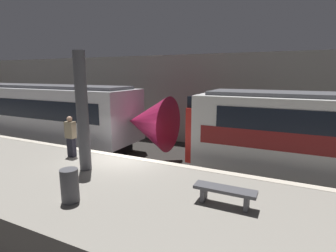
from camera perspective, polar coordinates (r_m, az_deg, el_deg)
ground_plane at (r=10.90m, az=-8.95°, el=-12.06°), size 120.00×120.00×0.00m
platform at (r=8.91m, az=-18.51°, el=-14.05°), size 40.00×5.02×1.15m
station_rear_barrier at (r=16.22m, az=4.70°, el=5.70°), size 50.00×0.15×5.42m
support_pillar_near at (r=8.89m, az=-18.15°, el=2.86°), size 0.38×0.38×3.87m
train_modern at (r=18.49m, az=-28.02°, el=2.51°), size 18.70×2.99×3.65m
person_waiting at (r=10.67m, az=-20.41°, el=-1.99°), size 0.38×0.24×1.58m
platform_bench at (r=6.69m, az=12.25°, el=-13.91°), size 1.50×0.40×0.45m
trash_bin at (r=7.12m, az=-20.60°, el=-12.03°), size 0.44×0.44×0.85m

